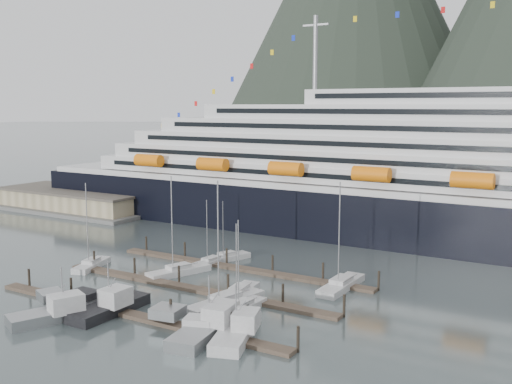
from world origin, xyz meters
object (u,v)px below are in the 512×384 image
sailboat_g (341,286)px  trawler_b (109,306)px  sailboat_a (92,265)px  trawler_a (63,311)px  cruise_ship (505,186)px  sailboat_f (227,258)px  trawler_d (235,330)px  warehouse (76,202)px  sailboat_h (242,308)px  sailboat_e (211,263)px  sailboat_b (179,272)px  sailboat_c (239,293)px  trawler_c (208,324)px  sailboat_d (225,303)px

sailboat_g → trawler_b: size_ratio=1.41×
sailboat_a → trawler_a: size_ratio=1.08×
cruise_ship → sailboat_f: (-39.89, -34.95, -11.64)m
trawler_b → trawler_d: trawler_b is taller
warehouse → sailboat_h: sailboat_h is taller
sailboat_e → sailboat_b: bearing=179.0°
sailboat_c → trawler_d: 15.56m
sailboat_h → trawler_c: sailboat_h is taller
trawler_b → sailboat_h: bearing=-56.0°
sailboat_b → sailboat_e: (0.94, 7.60, -0.06)m
trawler_a → trawler_c: bearing=-49.3°
sailboat_e → sailboat_g: sailboat_g is taller
trawler_c → trawler_a: bearing=98.3°
warehouse → trawler_d: (82.76, -51.06, -1.34)m
trawler_c → sailboat_f: bearing=20.9°
sailboat_h → trawler_c: bearing=-174.4°
warehouse → trawler_a: trawler_a is taller
cruise_ship → trawler_a: bearing=-120.9°
sailboat_d → trawler_d: (7.30, -8.80, 0.44)m
trawler_a → trawler_b: 5.73m
trawler_b → trawler_d: (18.85, 1.55, -0.05)m
sailboat_c → sailboat_b: bearing=65.1°
sailboat_a → trawler_d: sailboat_a is taller
sailboat_b → trawler_a: size_ratio=1.20×
cruise_ship → trawler_c: bearing=-109.9°
sailboat_c → sailboat_e: 17.86m
sailboat_e → trawler_d: size_ratio=0.94×
warehouse → sailboat_d: (75.46, -42.26, -1.78)m
sailboat_b → sailboat_g: bearing=-56.0°
sailboat_d → trawler_d: size_ratio=1.44×
sailboat_a → trawler_b: sailboat_a is taller
sailboat_f → sailboat_h: size_ratio=0.86×
cruise_ship → trawler_b: (-38.11, -65.55, -11.08)m
sailboat_e → cruise_ship: bearing=-40.2°
sailboat_c → trawler_d: size_ratio=0.90×
cruise_ship → sailboat_a: bearing=-138.1°
sailboat_e → trawler_c: bearing=-139.1°
sailboat_c → trawler_c: 13.99m
sailboat_h → trawler_c: (0.39, -8.29, 0.55)m
sailboat_d → sailboat_g: size_ratio=1.07×
trawler_d → sailboat_h: bearing=8.2°
cruise_ship → sailboat_e: (-40.65, -38.86, -11.65)m
sailboat_a → sailboat_c: size_ratio=1.34×
cruise_ship → sailboat_g: cruise_ship is taller
sailboat_c → trawler_d: (7.98, -13.34, 0.50)m
sailboat_c → sailboat_f: (-12.64, 15.71, -0.00)m
sailboat_g → trawler_d: bearing=172.8°
sailboat_f → trawler_a: bearing=-164.3°
sailboat_c → trawler_a: 24.16m
warehouse → sailboat_e: sailboat_e is taller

